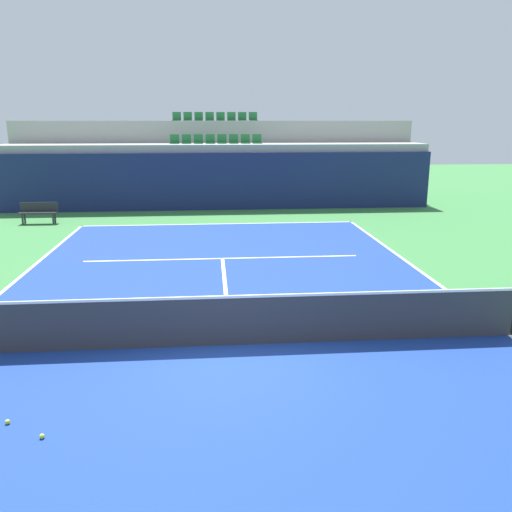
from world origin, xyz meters
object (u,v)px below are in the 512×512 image
tennis_net (230,320)px  tennis_ball_1 (7,422)px  player_bench (39,211)px  tennis_ball_0 (42,436)px

tennis_net → tennis_ball_1: tennis_net is taller
tennis_net → player_bench: bearing=119.7°
player_bench → tennis_net: bearing=-60.3°
tennis_ball_1 → tennis_net: bearing=37.1°
tennis_ball_1 → player_bench: bearing=105.2°
tennis_net → player_bench: (-7.29, 12.77, -0.00)m
player_bench → tennis_ball_0: size_ratio=22.73×
player_bench → tennis_ball_0: player_bench is taller
tennis_net → player_bench: 14.71m
player_bench → tennis_ball_0: 16.27m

